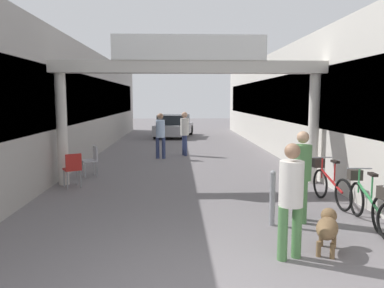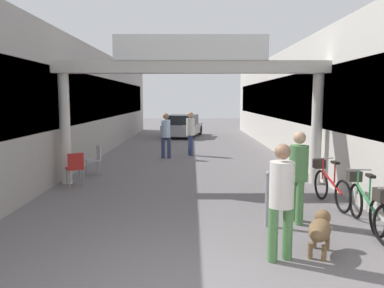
% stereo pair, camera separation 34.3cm
% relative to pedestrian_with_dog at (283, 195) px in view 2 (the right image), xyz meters
% --- Properties ---
extents(storefront_left, '(3.00, 26.00, 4.18)m').
position_rel_pedestrian_with_dog_xyz_m(storefront_left, '(-6.37, 9.73, 1.14)').
color(storefront_left, '#9E9993').
rests_on(storefront_left, ground_plane).
extents(storefront_right, '(3.00, 26.00, 4.18)m').
position_rel_pedestrian_with_dog_xyz_m(storefront_right, '(3.82, 9.73, 1.14)').
color(storefront_right, beige).
rests_on(storefront_right, ground_plane).
extents(arcade_sign_gateway, '(7.40, 0.47, 3.89)m').
position_rel_pedestrian_with_dog_xyz_m(arcade_sign_gateway, '(-1.27, 4.82, 1.79)').
color(arcade_sign_gateway, beige).
rests_on(arcade_sign_gateway, ground_plane).
extents(pedestrian_with_dog, '(0.44, 0.44, 1.66)m').
position_rel_pedestrian_with_dog_xyz_m(pedestrian_with_dog, '(0.00, 0.00, 0.00)').
color(pedestrian_with_dog, '#4C7F47').
rests_on(pedestrian_with_dog, ground_plane).
extents(pedestrian_companion, '(0.36, 0.39, 1.69)m').
position_rel_pedestrian_with_dog_xyz_m(pedestrian_companion, '(0.70, 1.63, 0.02)').
color(pedestrian_companion, '#4C7F47').
rests_on(pedestrian_companion, ground_plane).
extents(pedestrian_carrying_crate, '(0.41, 0.41, 1.74)m').
position_rel_pedestrian_with_dog_xyz_m(pedestrian_carrying_crate, '(-2.24, 9.17, 0.05)').
color(pedestrian_carrying_crate, navy).
rests_on(pedestrian_carrying_crate, ground_plane).
extents(pedestrian_elderly_walking, '(0.41, 0.41, 1.76)m').
position_rel_pedestrian_with_dog_xyz_m(pedestrian_elderly_walking, '(-1.31, 9.91, 0.06)').
color(pedestrian_elderly_walking, navy).
rests_on(pedestrian_elderly_walking, ground_plane).
extents(dog_on_leash, '(0.59, 0.84, 0.59)m').
position_rel_pedestrian_with_dog_xyz_m(dog_on_leash, '(0.65, 0.26, -0.58)').
color(dog_on_leash, brown).
rests_on(dog_on_leash, ground_plane).
extents(bicycle_green_second, '(0.46, 1.69, 0.98)m').
position_rel_pedestrian_with_dog_xyz_m(bicycle_green_second, '(1.86, 1.49, -0.51)').
color(bicycle_green_second, black).
rests_on(bicycle_green_second, ground_plane).
extents(bicycle_red_third, '(0.46, 1.69, 0.98)m').
position_rel_pedestrian_with_dog_xyz_m(bicycle_red_third, '(1.72, 2.85, -0.51)').
color(bicycle_red_third, black).
rests_on(bicycle_red_third, ground_plane).
extents(bollard_post_metal, '(0.10, 0.10, 1.01)m').
position_rel_pedestrian_with_dog_xyz_m(bollard_post_metal, '(0.11, 1.42, -0.44)').
color(bollard_post_metal, gray).
rests_on(bollard_post_metal, ground_plane).
extents(cafe_chair_red_nearer, '(0.55, 0.55, 0.89)m').
position_rel_pedestrian_with_dog_xyz_m(cafe_chair_red_nearer, '(-4.28, 4.48, -0.41)').
color(cafe_chair_red_nearer, gray).
rests_on(cafe_chair_red_nearer, ground_plane).
extents(cafe_chair_aluminium_farther, '(0.54, 0.54, 0.89)m').
position_rel_pedestrian_with_dog_xyz_m(cafe_chair_aluminium_farther, '(-4.11, 5.93, -0.41)').
color(cafe_chair_aluminium_farther, gray).
rests_on(cafe_chair_aluminium_farther, ground_plane).
extents(parked_car_silver, '(2.45, 4.25, 1.33)m').
position_rel_pedestrian_with_dog_xyz_m(parked_car_silver, '(-1.80, 17.43, -0.31)').
color(parked_car_silver, '#99999E').
rests_on(parked_car_silver, ground_plane).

